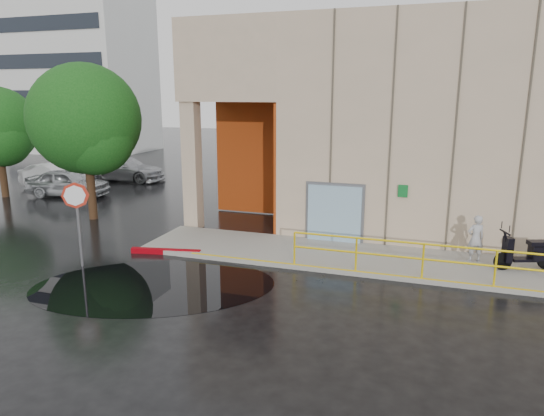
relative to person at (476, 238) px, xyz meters
The scene contains 14 objects.
ground 7.06m from the person, 133.43° to the right, with size 120.00×120.00×0.00m, color black.
sidewalk 1.30m from the person, 144.22° to the right, with size 20.00×3.00×0.15m, color gray.
building 6.77m from the person, 87.25° to the left, with size 20.00×10.17×8.00m.
guardrail 2.03m from the person, 106.29° to the right, with size 9.56×0.06×1.03m.
distant_building 40.55m from the person, 145.11° to the left, with size 12.00×8.08×15.00m.
person is the anchor object (origin of this frame).
scooter 1.44m from the person, 12.75° to the right, with size 1.90×1.16×1.43m.
stop_sign 12.37m from the person, 161.68° to the right, with size 0.72×0.44×2.68m.
red_curb 10.05m from the person, 168.55° to the right, with size 2.40×0.18×0.18m, color #8C0009.
puddle 9.86m from the person, 152.47° to the right, with size 6.82×4.20×0.01m, color black.
car_a 20.16m from the person, 166.07° to the left, with size 1.72×4.27×1.46m, color #A8ACB0.
car_b 22.40m from the person, 163.91° to the left, with size 1.57×4.49×1.48m, color silver.
car_c 21.94m from the person, 153.20° to the left, with size 2.09×5.13×1.49m, color #A0A2A6.
tree_near 15.50m from the person, behind, with size 4.57×4.57×6.56m.
Camera 1 is at (3.25, -10.63, 5.28)m, focal length 32.00 mm.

